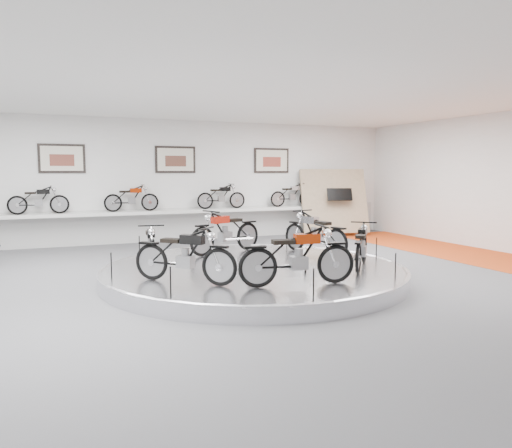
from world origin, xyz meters
name	(u,v)px	position (x,y,z in m)	size (l,w,h in m)	color
floor	(260,283)	(0.00, 0.00, 0.00)	(16.00, 16.00, 0.00)	#4D4D4F
ceiling	(260,86)	(0.00, 0.00, 4.00)	(16.00, 16.00, 0.00)	white
wall_back	(176,181)	(0.00, 7.00, 2.00)	(16.00, 16.00, 0.00)	silver
orange_carpet_strip	(498,260)	(6.80, 0.00, 0.01)	(2.40, 12.60, 0.01)	red
dado_band	(176,224)	(0.00, 6.98, 0.55)	(15.68, 0.04, 1.10)	#BCBCBA
display_platform	(254,273)	(0.00, 0.30, 0.15)	(6.40, 6.40, 0.30)	silver
platform_rim	(254,268)	(0.00, 0.30, 0.27)	(6.40, 6.40, 0.10)	#B2B2BA
shelf	(178,211)	(0.00, 6.70, 1.00)	(11.00, 0.55, 0.10)	silver
poster_left	(62,159)	(-3.50, 6.96, 2.70)	(1.35, 0.06, 0.88)	beige
poster_center	(175,160)	(0.00, 6.96, 2.70)	(1.35, 0.06, 0.88)	beige
poster_right	(272,161)	(3.50, 6.96, 2.70)	(1.35, 0.06, 0.88)	beige
display_panel	(334,201)	(5.60, 6.10, 1.25)	(2.40, 0.12, 2.40)	#9F8469
shelf_bike_a	(39,202)	(-4.20, 6.70, 1.42)	(1.22, 0.42, 0.73)	black
shelf_bike_b	(132,200)	(-1.50, 6.70, 1.42)	(1.22, 0.42, 0.73)	#7D1C02
shelf_bike_c	(221,198)	(1.50, 6.70, 1.42)	(1.22, 0.42, 0.73)	black
shelf_bike_d	(292,196)	(4.20, 6.70, 1.42)	(1.22, 0.42, 0.73)	#A3A4A7
bike_a	(315,233)	(1.95, 1.12, 0.83)	(1.81, 0.64, 1.07)	#A3A4A7
bike_b	(226,231)	(0.03, 2.17, 0.84)	(1.83, 0.65, 1.08)	#AB1C0E
bike_c	(151,244)	(-1.98, 1.31, 0.76)	(1.55, 0.55, 0.91)	black
bike_d	(184,255)	(-1.77, -0.68, 0.81)	(1.75, 0.62, 1.03)	black
bike_e	(298,256)	(0.00, -1.67, 0.83)	(1.81, 0.64, 1.07)	#7D1C02
bike_f	(362,246)	(1.97, -0.78, 0.77)	(1.60, 0.57, 0.94)	black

